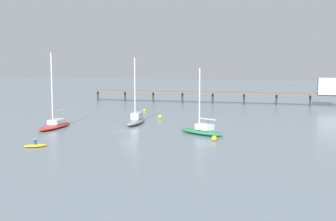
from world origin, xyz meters
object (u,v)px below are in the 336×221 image
(dinghy_yellow, at_px, (35,145))
(mooring_buoy_inner, at_px, (144,110))
(mooring_buoy_far, at_px, (160,117))
(pier, at_px, (281,89))
(sailboat_red, at_px, (55,124))
(mooring_buoy_mid, at_px, (214,138))
(sailboat_gray, at_px, (136,119))
(sailboat_green, at_px, (202,130))

(dinghy_yellow, bearing_deg, mooring_buoy_inner, 94.91)
(dinghy_yellow, distance_m, mooring_buoy_far, 32.82)
(pier, distance_m, mooring_buoy_inner, 36.91)
(pier, height_order, sailboat_red, sailboat_red)
(dinghy_yellow, xyz_separation_m, mooring_buoy_mid, (20.54, 12.63, 0.18))
(sailboat_gray, distance_m, dinghy_yellow, 24.11)
(mooring_buoy_mid, distance_m, mooring_buoy_inner, 38.68)
(sailboat_gray, xyz_separation_m, sailboat_green, (14.10, -6.45, -0.18))
(dinghy_yellow, relative_size, mooring_buoy_inner, 5.95)
(sailboat_gray, distance_m, mooring_buoy_mid, 20.70)
(mooring_buoy_inner, distance_m, mooring_buoy_far, 12.95)
(mooring_buoy_far, bearing_deg, mooring_buoy_inner, 127.68)
(dinghy_yellow, bearing_deg, mooring_buoy_mid, 31.58)
(sailboat_green, xyz_separation_m, mooring_buoy_inner, (-20.97, 25.35, -0.40))
(pier, xyz_separation_m, dinghy_yellow, (-22.60, -68.42, -3.89))
(pier, relative_size, sailboat_red, 5.40)
(sailboat_red, bearing_deg, mooring_buoy_far, 56.79)
(sailboat_gray, height_order, mooring_buoy_inner, sailboat_gray)
(sailboat_red, bearing_deg, pier, 60.78)
(mooring_buoy_inner, bearing_deg, mooring_buoy_mid, -51.23)
(sailboat_red, distance_m, sailboat_green, 24.86)
(pier, bearing_deg, mooring_buoy_mid, -92.11)
(sailboat_green, relative_size, mooring_buoy_mid, 13.20)
(pier, relative_size, dinghy_yellow, 21.80)
(sailboat_green, bearing_deg, mooring_buoy_mid, -55.91)
(mooring_buoy_mid, bearing_deg, pier, 87.89)
(mooring_buoy_mid, xyz_separation_m, mooring_buoy_inner, (-24.22, 30.16, -0.12))
(sailboat_red, xyz_separation_m, mooring_buoy_far, (11.66, 17.81, -0.31))
(dinghy_yellow, height_order, mooring_buoy_inner, dinghy_yellow)
(sailboat_gray, distance_m, mooring_buoy_inner, 20.12)
(mooring_buoy_inner, bearing_deg, mooring_buoy_far, -52.32)
(dinghy_yellow, bearing_deg, mooring_buoy_far, 82.59)
(sailboat_red, relative_size, mooring_buoy_inner, 24.05)
(sailboat_green, bearing_deg, mooring_buoy_inner, 129.59)
(pier, height_order, sailboat_green, sailboat_green)
(mooring_buoy_mid, bearing_deg, mooring_buoy_far, 129.31)
(sailboat_red, xyz_separation_m, mooring_buoy_inner, (3.75, 28.06, -0.43))
(sailboat_gray, relative_size, mooring_buoy_far, 15.74)
(sailboat_red, bearing_deg, mooring_buoy_mid, -4.31)
(sailboat_gray, relative_size, sailboat_green, 1.17)
(sailboat_red, height_order, dinghy_yellow, sailboat_red)
(pier, xyz_separation_m, sailboat_red, (-30.02, -53.68, -3.41))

